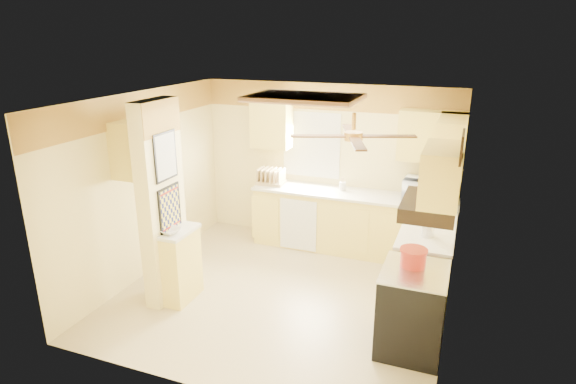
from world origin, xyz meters
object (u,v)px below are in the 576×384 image
at_px(bowl, 170,231).
at_px(microwave, 425,190).
at_px(dutch_oven, 413,257).
at_px(kettle, 428,228).
at_px(stove, 412,309).

bearing_deg(bowl, microwave, 40.29).
bearing_deg(dutch_oven, kettle, 84.57).
distance_m(stove, dutch_oven, 0.56).
relative_size(stove, dutch_oven, 3.22).
bearing_deg(kettle, microwave, 97.61).
bearing_deg(kettle, bowl, -160.96).
xyz_separation_m(bowl, dutch_oven, (2.80, 0.22, 0.04)).
bearing_deg(bowl, stove, 2.46).
xyz_separation_m(stove, dutch_oven, (-0.04, 0.10, 0.55)).
height_order(bowl, kettle, kettle).
height_order(stove, microwave, microwave).
xyz_separation_m(microwave, kettle, (0.17, -1.30, -0.05)).
distance_m(stove, kettle, 1.05).
bearing_deg(microwave, kettle, 101.54).
relative_size(microwave, kettle, 2.54).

